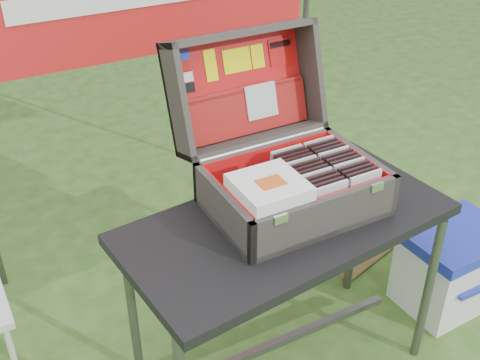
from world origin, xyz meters
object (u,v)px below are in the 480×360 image
table (283,296)px  suitcase (287,135)px  cooler (451,267)px  cardboard_box (364,224)px

table → suitcase: bearing=55.6°
table → cooler: 0.90m
cooler → suitcase: bearing=166.6°
suitcase → cooler: suitcase is taller
suitcase → cardboard_box: bearing=22.6°
table → cardboard_box: table is taller
table → cooler: size_ratio=2.64×
table → suitcase: size_ratio=1.98×
suitcase → cardboard_box: suitcase is taller
cooler → cardboard_box: bearing=107.2°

